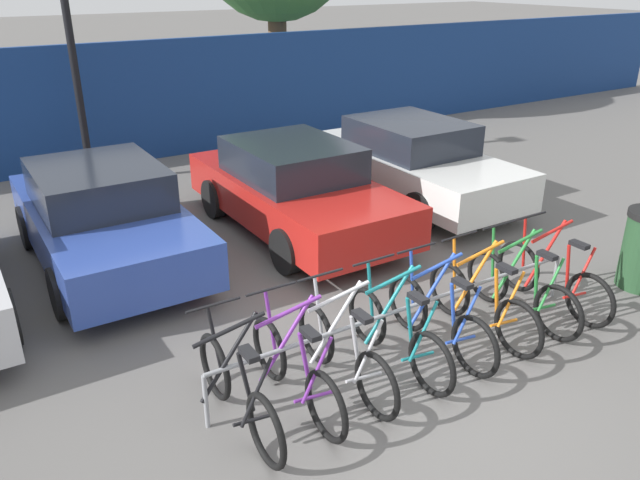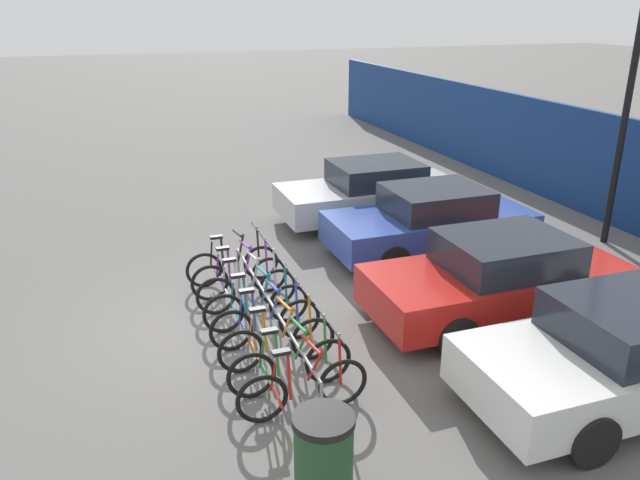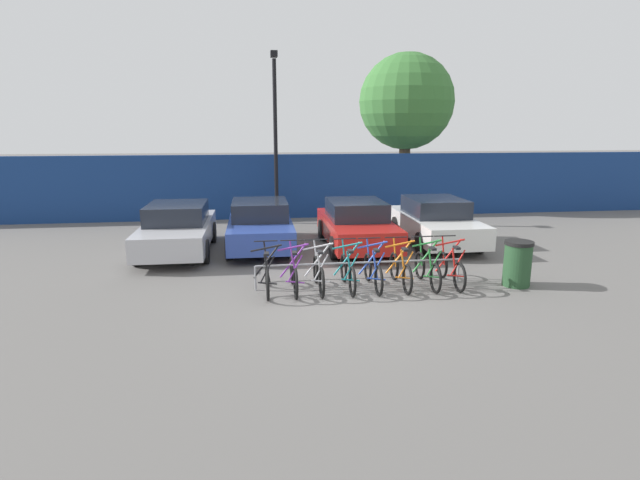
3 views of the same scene
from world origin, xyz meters
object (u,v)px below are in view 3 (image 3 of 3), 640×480
Objects in this scene: bicycle_blue at (373,271)px; lamp_post at (275,130)px; car_red at (356,225)px; bicycle_purple at (294,274)px; bicycle_black at (267,275)px; trash_bin at (517,263)px; car_silver at (178,229)px; car_white at (435,221)px; tree_behind_hoarding at (407,102)px; bicycle_red at (450,269)px; bike_rack at (360,265)px; car_blue at (260,225)px; bicycle_teal at (348,272)px; bicycle_green at (427,269)px; bicycle_orange at (400,270)px; bicycle_silver at (319,274)px.

lamp_post is (-1.76, 7.97, 3.01)m from bicycle_blue.
lamp_post is (-2.15, 4.21, 2.70)m from car_red.
bicycle_purple is at bearing -119.73° from car_red.
trash_bin is at bearing -1.38° from bicycle_black.
car_white is (7.62, 0.14, -0.00)m from car_silver.
car_red is at bearing -175.26° from car_white.
tree_behind_hoarding is at bearing 60.86° from bicycle_purple.
trash_bin is (5.01, -0.26, 0.14)m from bicycle_purple.
bicycle_black is 5.60m from trash_bin.
bicycle_red is (4.13, 0.00, 0.00)m from bicycle_black.
trash_bin is (0.38, -4.23, -0.17)m from car_white.
car_blue is (-2.15, 3.94, 0.19)m from bike_rack.
bicycle_teal is at bearing -42.43° from car_silver.
car_silver reaches higher than bicycle_blue.
bicycle_purple is at bearing -80.76° from car_blue.
lamp_post reaches higher than trash_bin.
bicycle_green is 9.04m from lamp_post.
car_red is at bearing 58.87° from bicycle_purple.
trash_bin is at bearing -27.03° from car_silver.
bicycle_green is (1.82, 0.00, 0.00)m from bicycle_teal.
bicycle_teal is 1.82m from bicycle_green.
bicycle_blue is 3.26m from trash_bin.
car_white is at bearing -40.84° from lamp_post.
bicycle_blue is at bearing 177.45° from bicycle_orange.
bicycle_red is at bearing -1.41° from bicycle_purple.
bicycle_black is at bearing 178.10° from bicycle_green.
bicycle_orange is 0.40× the size of car_silver.
bicycle_black is at bearing -120.10° from tree_behind_hoarding.
bicycle_black is 0.26× the size of tree_behind_hoarding.
car_silver is 5.14m from car_red.
bike_rack is 3.55m from trash_bin.
tree_behind_hoarding is (6.24, 10.77, 4.13)m from bicycle_black.
bicycle_orange is at bearing 178.10° from bicycle_green.
tree_behind_hoarding is at bearing 74.28° from bicycle_green.
bicycle_red is at bearing -1.90° from bicycle_green.
bicycle_orange is at bearing -1.41° from bicycle_purple.
trash_bin is (2.62, -0.26, 0.14)m from bicycle_orange.
bicycle_red is at bearing -101.08° from tree_behind_hoarding.
bicycle_red is 0.41× the size of car_blue.
car_red is (0.39, 3.76, 0.31)m from bicycle_blue.
bicycle_orange reaches higher than trash_bin.
bike_rack is 2.74× the size of bicycle_teal.
car_red is at bearing 78.85° from bicycle_teal.
bicycle_green is (1.53, -0.15, -0.12)m from bike_rack.
car_red is (-0.87, 3.76, 0.31)m from bicycle_green.
bike_rack is at bearing 11.70° from bicycle_silver.
bicycle_black is 1.00× the size of bicycle_teal.
bicycle_purple and bicycle_red have the same top height.
bicycle_black is at bearing -176.42° from bicycle_blue.
bicycle_teal is 8.61m from lamp_post.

